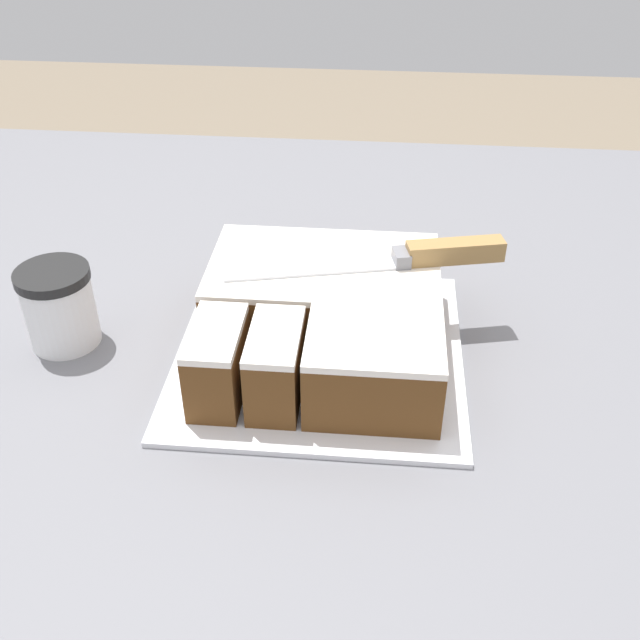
{
  "coord_description": "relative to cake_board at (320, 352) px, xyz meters",
  "views": [
    {
      "loc": [
        0.09,
        -0.66,
        1.42
      ],
      "look_at": [
        0.03,
        -0.04,
        0.97
      ],
      "focal_mm": 42.0,
      "sensor_mm": 36.0,
      "label": 1
    }
  ],
  "objects": [
    {
      "name": "cake",
      "position": [
        0.0,
        0.0,
        0.04
      ],
      "size": [
        0.24,
        0.25,
        0.08
      ],
      "color": "brown",
      "rests_on": "cake_board"
    },
    {
      "name": "countertop",
      "position": [
        -0.03,
        0.04,
        -0.47
      ],
      "size": [
        1.4,
        1.1,
        0.93
      ],
      "color": "slate",
      "rests_on": "ground_plane"
    },
    {
      "name": "coffee_cup",
      "position": [
        -0.27,
        -0.0,
        0.04
      ],
      "size": [
        0.08,
        0.08,
        0.09
      ],
      "color": "white",
      "rests_on": "countertop"
    },
    {
      "name": "knife",
      "position": [
        0.1,
        0.06,
        0.09
      ],
      "size": [
        0.29,
        0.09,
        0.02
      ],
      "rotation": [
        0.0,
        0.0,
        3.37
      ],
      "color": "silver",
      "rests_on": "cake"
    },
    {
      "name": "cake_board",
      "position": [
        0.0,
        0.0,
        0.0
      ],
      "size": [
        0.3,
        0.3,
        0.01
      ],
      "color": "silver",
      "rests_on": "countertop"
    }
  ]
}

